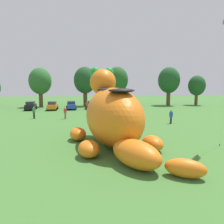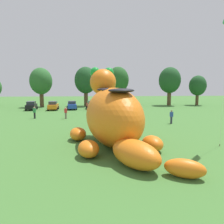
# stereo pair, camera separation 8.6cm
# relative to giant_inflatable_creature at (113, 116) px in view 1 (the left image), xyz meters

# --- Properties ---
(ground_plane) EXTENTS (160.00, 160.00, 0.00)m
(ground_plane) POSITION_rel_giant_inflatable_creature_xyz_m (0.06, 0.63, -2.36)
(ground_plane) COLOR #427533
(giant_inflatable_creature) EXTENTS (8.09, 12.04, 6.46)m
(giant_inflatable_creature) POSITION_rel_giant_inflatable_creature_xyz_m (0.00, 0.00, 0.00)
(giant_inflatable_creature) COLOR orange
(giant_inflatable_creature) RESTS_ON ground
(car_black) EXTENTS (2.34, 4.29, 1.72)m
(car_black) POSITION_rel_giant_inflatable_creature_xyz_m (-13.99, 25.71, -1.50)
(car_black) COLOR black
(car_black) RESTS_ON ground
(car_orange) EXTENTS (2.15, 4.21, 1.72)m
(car_orange) POSITION_rel_giant_inflatable_creature_xyz_m (-9.69, 25.39, -1.50)
(car_orange) COLOR orange
(car_orange) RESTS_ON ground
(car_blue) EXTENTS (2.35, 4.29, 1.72)m
(car_blue) POSITION_rel_giant_inflatable_creature_xyz_m (-6.08, 26.01, -1.50)
(car_blue) COLOR #2347B7
(car_blue) RESTS_ON ground
(car_red) EXTENTS (2.46, 4.33, 1.72)m
(car_red) POSITION_rel_giant_inflatable_creature_xyz_m (-2.06, 26.08, -1.50)
(car_red) COLOR red
(car_red) RESTS_ON ground
(car_silver) EXTENTS (2.18, 4.22, 1.72)m
(car_silver) POSITION_rel_giant_inflatable_creature_xyz_m (1.67, 26.80, -1.50)
(car_silver) COLOR #B7BABF
(car_silver) RESTS_ON ground
(tree_left) EXTENTS (4.97, 4.97, 8.83)m
(tree_left) POSITION_rel_giant_inflatable_creature_xyz_m (-13.53, 32.03, 3.41)
(tree_left) COLOR brown
(tree_left) RESTS_ON ground
(tree_mid_left) EXTENTS (5.18, 5.18, 9.20)m
(tree_mid_left) POSITION_rel_giant_inflatable_creature_xyz_m (-3.50, 32.99, 3.66)
(tree_mid_left) COLOR brown
(tree_mid_left) RESTS_ON ground
(tree_centre_left) EXTENTS (5.31, 5.31, 9.42)m
(tree_centre_left) POSITION_rel_giant_inflatable_creature_xyz_m (4.33, 34.67, 3.80)
(tree_centre_left) COLOR brown
(tree_centre_left) RESTS_ON ground
(tree_centre) EXTENTS (5.23, 5.23, 9.29)m
(tree_centre) POSITION_rel_giant_inflatable_creature_xyz_m (16.83, 33.00, 3.71)
(tree_centre) COLOR brown
(tree_centre) RESTS_ON ground
(tree_centre_right) EXTENTS (4.13, 4.13, 7.33)m
(tree_centre_right) POSITION_rel_giant_inflatable_creature_xyz_m (24.00, 33.01, 2.43)
(tree_centre_right) COLOR brown
(tree_centre_right) RESTS_ON ground
(spectator_near_inflatable) EXTENTS (0.38, 0.26, 1.71)m
(spectator_near_inflatable) POSITION_rel_giant_inflatable_creature_xyz_m (8.15, 8.79, -1.51)
(spectator_near_inflatable) COLOR #2D334C
(spectator_near_inflatable) RESTS_ON ground
(spectator_mid_field) EXTENTS (0.38, 0.26, 1.71)m
(spectator_mid_field) POSITION_rel_giant_inflatable_creature_xyz_m (-10.20, 14.42, -1.51)
(spectator_mid_field) COLOR black
(spectator_mid_field) RESTS_ON ground
(spectator_by_cars) EXTENTS (0.38, 0.26, 1.71)m
(spectator_by_cars) POSITION_rel_giant_inflatable_creature_xyz_m (4.10, 16.83, -1.51)
(spectator_by_cars) COLOR black
(spectator_by_cars) RESTS_ON ground
(spectator_wandering) EXTENTS (0.38, 0.26, 1.71)m
(spectator_wandering) POSITION_rel_giant_inflatable_creature_xyz_m (-5.65, 13.87, -1.51)
(spectator_wandering) COLOR #726656
(spectator_wandering) RESTS_ON ground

